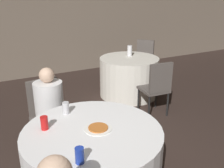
{
  "coord_description": "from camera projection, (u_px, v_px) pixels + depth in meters",
  "views": [
    {
      "loc": [
        -0.84,
        -1.64,
        1.87
      ],
      "look_at": [
        0.48,
        0.86,
        0.83
      ],
      "focal_mm": 40.0,
      "sensor_mm": 36.0,
      "label": 1
    }
  ],
  "objects": [
    {
      "name": "bottle_far",
      "position": [
        130.0,
        51.0,
        4.72
      ],
      "size": [
        0.09,
        0.09,
        0.2
      ],
      "color": "white",
      "rests_on": "table_far"
    },
    {
      "name": "person_white_shirt",
      "position": [
        53.0,
        113.0,
        2.92
      ],
      "size": [
        0.37,
        0.51,
        1.08
      ],
      "rotation": [
        0.0,
        0.0,
        -2.98
      ],
      "color": "black",
      "rests_on": "ground_plane"
    },
    {
      "name": "soda_can_silver",
      "position": [
        66.0,
        108.0,
        2.47
      ],
      "size": [
        0.07,
        0.07,
        0.12
      ],
      "color": "silver",
      "rests_on": "table_near"
    },
    {
      "name": "chair_far_northeast",
      "position": [
        144.0,
        57.0,
        5.52
      ],
      "size": [
        0.56,
        0.56,
        0.9
      ],
      "rotation": [
        0.0,
        0.0,
        -4.04
      ],
      "color": "#59514C",
      "rests_on": "ground_plane"
    },
    {
      "name": "soda_can_red",
      "position": [
        44.0,
        123.0,
        2.19
      ],
      "size": [
        0.07,
        0.07,
        0.12
      ],
      "color": "red",
      "rests_on": "table_near"
    },
    {
      "name": "pizza_plate_near",
      "position": [
        98.0,
        128.0,
        2.21
      ],
      "size": [
        0.25,
        0.25,
        0.02
      ],
      "color": "white",
      "rests_on": "table_near"
    },
    {
      "name": "table_far",
      "position": [
        129.0,
        77.0,
        4.74
      ],
      "size": [
        1.1,
        1.1,
        0.73
      ],
      "color": "white",
      "rests_on": "ground_plane"
    },
    {
      "name": "wall_back",
      "position": [
        21.0,
        16.0,
        5.36
      ],
      "size": [
        16.0,
        0.06,
        2.8
      ],
      "color": "#7A6B5B",
      "rests_on": "ground_plane"
    },
    {
      "name": "chair_near_north",
      "position": [
        47.0,
        109.0,
        3.05
      ],
      "size": [
        0.46,
        0.46,
        0.9
      ],
      "rotation": [
        0.0,
        0.0,
        -2.98
      ],
      "color": "#59514C",
      "rests_on": "ground_plane"
    },
    {
      "name": "soda_can_blue",
      "position": [
        80.0,
        155.0,
        1.75
      ],
      "size": [
        0.07,
        0.07,
        0.12
      ],
      "color": "#1E38A5",
      "rests_on": "table_near"
    },
    {
      "name": "table_near",
      "position": [
        93.0,
        164.0,
        2.32
      ],
      "size": [
        1.25,
        1.25,
        0.73
      ],
      "color": "white",
      "rests_on": "ground_plane"
    },
    {
      "name": "chair_far_south",
      "position": [
        157.0,
        85.0,
        3.85
      ],
      "size": [
        0.43,
        0.44,
        0.9
      ],
      "rotation": [
        0.0,
        0.0,
        -0.09
      ],
      "color": "#59514C",
      "rests_on": "ground_plane"
    }
  ]
}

